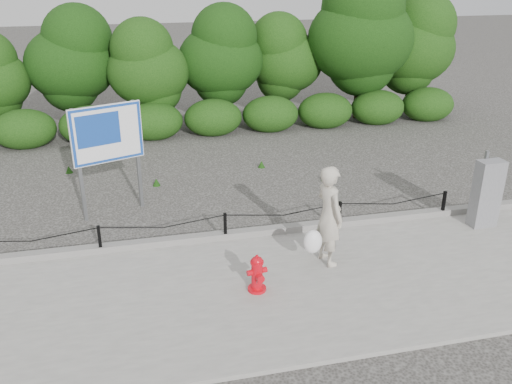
{
  "coord_description": "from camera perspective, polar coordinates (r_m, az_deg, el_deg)",
  "views": [
    {
      "loc": [
        -1.67,
        -9.85,
        5.39
      ],
      "look_at": [
        0.7,
        0.2,
        1.0
      ],
      "focal_mm": 38.0,
      "sensor_mm": 36.0,
      "label": 1
    }
  ],
  "objects": [
    {
      "name": "chain_barrier",
      "position": [
        11.14,
        -3.27,
        -3.29
      ],
      "size": [
        10.06,
        0.06,
        0.6
      ],
      "color": "black",
      "rests_on": "sidewalk"
    },
    {
      "name": "ground",
      "position": [
        11.35,
        -3.22,
        -5.35
      ],
      "size": [
        90.0,
        90.0,
        0.0
      ],
      "primitive_type": "plane",
      "color": "#2D2B28",
      "rests_on": "ground"
    },
    {
      "name": "utility_cabinet",
      "position": [
        12.6,
        23.08,
        -0.15
      ],
      "size": [
        0.57,
        0.41,
        1.64
      ],
      "rotation": [
        0.0,
        0.0,
        0.03
      ],
      "color": "gray",
      "rests_on": "sidewalk"
    },
    {
      "name": "pedestrian",
      "position": [
        10.15,
        7.59,
        -2.65
      ],
      "size": [
        0.83,
        0.8,
        1.95
      ],
      "rotation": [
        0.0,
        0.0,
        1.79
      ],
      "color": "#B9B09E",
      "rests_on": "sidewalk"
    },
    {
      "name": "fire_hydrant",
      "position": [
        9.49,
        0.12,
        -8.62
      ],
      "size": [
        0.37,
        0.39,
        0.69
      ],
      "rotation": [
        0.0,
        0.0,
        0.16
      ],
      "color": "red",
      "rests_on": "sidewalk"
    },
    {
      "name": "curb",
      "position": [
        11.33,
        -3.28,
        -4.57
      ],
      "size": [
        14.0,
        0.22,
        0.14
      ],
      "primitive_type": "cube",
      "color": "slate",
      "rests_on": "sidewalk"
    },
    {
      "name": "treeline",
      "position": [
        19.25,
        -3.46,
        14.53
      ],
      "size": [
        20.37,
        3.77,
        5.2
      ],
      "color": "black",
      "rests_on": "ground"
    },
    {
      "name": "advertising_sign",
      "position": [
        12.38,
        -15.39,
        5.42
      ],
      "size": [
        1.52,
        0.66,
        2.58
      ],
      "rotation": [
        0.0,
        0.0,
        0.37
      ],
      "color": "slate",
      "rests_on": "ground"
    },
    {
      "name": "sidewalk",
      "position": [
        9.65,
        -1.06,
        -10.66
      ],
      "size": [
        14.0,
        4.0,
        0.08
      ],
      "primitive_type": "cube",
      "color": "gray",
      "rests_on": "ground"
    }
  ]
}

